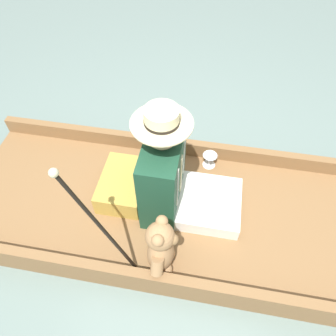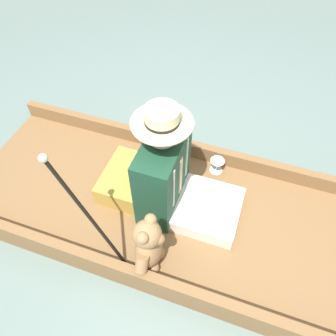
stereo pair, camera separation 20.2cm
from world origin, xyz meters
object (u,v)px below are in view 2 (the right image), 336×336
Objects in this scene: seated_person at (173,177)px; wine_glass at (217,164)px; teddy_bear at (149,246)px; walking_cane at (84,210)px.

wine_glass is (-0.39, 0.22, -0.22)m from seated_person.
walking_cane reaches higher than teddy_bear.
teddy_bear is at bearing -14.02° from wine_glass.
teddy_bear is 0.49× the size of walking_cane.
walking_cane is at bearing -78.34° from teddy_bear.
seated_person is at bearing -29.08° from wine_glass.
seated_person is 0.50m from wine_glass.
wine_glass is at bearing 149.99° from walking_cane.
teddy_bear is 0.88m from wine_glass.
seated_person reaches higher than teddy_bear.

